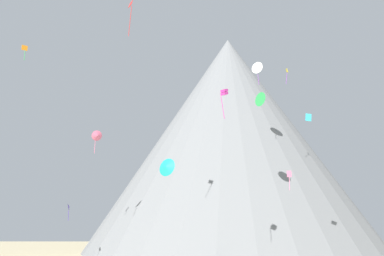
{
  "coord_description": "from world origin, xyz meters",
  "views": [
    {
      "loc": [
        5.5,
        -32.34,
        4.77
      ],
      "look_at": [
        3.44,
        37.5,
        21.86
      ],
      "focal_mm": 39.95,
      "sensor_mm": 36.0,
      "label": 1
    }
  ],
  "objects_px": {
    "kite_white_high": "(257,68)",
    "kite_pink_low": "(289,176)",
    "kite_green_high": "(261,99)",
    "kite_cyan_mid": "(308,117)",
    "kite_teal_low": "(166,167)",
    "kite_red_high": "(130,10)",
    "rock_massif": "(236,146)",
    "kite_magenta_mid": "(224,93)",
    "kite_yellow_high": "(287,73)",
    "kite_indigo_low": "(69,207)",
    "kite_orange_high": "(25,49)",
    "kite_rainbow_mid": "(97,136)"
  },
  "relations": [
    {
      "from": "rock_massif",
      "to": "kite_white_high",
      "type": "xyz_separation_m",
      "value": [
        2.38,
        -27.21,
        10.16
      ]
    },
    {
      "from": "kite_indigo_low",
      "to": "kite_teal_low",
      "type": "distance_m",
      "value": 29.2
    },
    {
      "from": "kite_yellow_high",
      "to": "kite_cyan_mid",
      "type": "bearing_deg",
      "value": 42.14
    },
    {
      "from": "rock_massif",
      "to": "kite_indigo_low",
      "type": "bearing_deg",
      "value": -138.07
    },
    {
      "from": "kite_orange_high",
      "to": "kite_indigo_low",
      "type": "distance_m",
      "value": 28.51
    },
    {
      "from": "kite_green_high",
      "to": "kite_teal_low",
      "type": "bearing_deg",
      "value": 97.8
    },
    {
      "from": "kite_cyan_mid",
      "to": "kite_orange_high",
      "type": "bearing_deg",
      "value": -139.27
    },
    {
      "from": "kite_teal_low",
      "to": "kite_white_high",
      "type": "bearing_deg",
      "value": 87.62
    },
    {
      "from": "kite_magenta_mid",
      "to": "kite_yellow_high",
      "type": "bearing_deg",
      "value": 101.0
    },
    {
      "from": "kite_red_high",
      "to": "kite_green_high",
      "type": "bearing_deg",
      "value": 136.23
    },
    {
      "from": "kite_white_high",
      "to": "kite_magenta_mid",
      "type": "height_order",
      "value": "kite_white_high"
    },
    {
      "from": "kite_orange_high",
      "to": "kite_yellow_high",
      "type": "height_order",
      "value": "kite_yellow_high"
    },
    {
      "from": "rock_massif",
      "to": "kite_pink_low",
      "type": "distance_m",
      "value": 53.71
    },
    {
      "from": "kite_cyan_mid",
      "to": "kite_magenta_mid",
      "type": "bearing_deg",
      "value": -111.18
    },
    {
      "from": "kite_orange_high",
      "to": "kite_white_high",
      "type": "relative_size",
      "value": 0.52
    },
    {
      "from": "kite_indigo_low",
      "to": "kite_teal_low",
      "type": "bearing_deg",
      "value": -152.76
    },
    {
      "from": "kite_yellow_high",
      "to": "kite_red_high",
      "type": "height_order",
      "value": "kite_red_high"
    },
    {
      "from": "rock_massif",
      "to": "kite_white_high",
      "type": "distance_m",
      "value": 29.14
    },
    {
      "from": "kite_rainbow_mid",
      "to": "kite_indigo_low",
      "type": "xyz_separation_m",
      "value": [
        -5.4,
        4.01,
        -12.13
      ]
    },
    {
      "from": "kite_green_high",
      "to": "kite_red_high",
      "type": "distance_m",
      "value": 26.45
    },
    {
      "from": "kite_green_high",
      "to": "kite_indigo_low",
      "type": "bearing_deg",
      "value": 41.42
    },
    {
      "from": "kite_indigo_low",
      "to": "kite_white_high",
      "type": "height_order",
      "value": "kite_white_high"
    },
    {
      "from": "kite_teal_low",
      "to": "rock_massif",
      "type": "bearing_deg",
      "value": 106.55
    },
    {
      "from": "kite_white_high",
      "to": "kite_pink_low",
      "type": "relative_size",
      "value": 1.9
    },
    {
      "from": "kite_white_high",
      "to": "kite_green_high",
      "type": "relative_size",
      "value": 1.88
    },
    {
      "from": "kite_rainbow_mid",
      "to": "kite_teal_low",
      "type": "height_order",
      "value": "kite_rainbow_mid"
    },
    {
      "from": "kite_magenta_mid",
      "to": "kite_red_high",
      "type": "bearing_deg",
      "value": -136.89
    },
    {
      "from": "kite_yellow_high",
      "to": "kite_cyan_mid",
      "type": "relative_size",
      "value": 2.49
    },
    {
      "from": "kite_white_high",
      "to": "kite_yellow_high",
      "type": "height_order",
      "value": "kite_white_high"
    },
    {
      "from": "kite_indigo_low",
      "to": "kite_red_high",
      "type": "relative_size",
      "value": 0.58
    },
    {
      "from": "kite_rainbow_mid",
      "to": "kite_red_high",
      "type": "height_order",
      "value": "kite_red_high"
    },
    {
      "from": "kite_white_high",
      "to": "kite_red_high",
      "type": "height_order",
      "value": "kite_white_high"
    },
    {
      "from": "kite_indigo_low",
      "to": "kite_yellow_high",
      "type": "distance_m",
      "value": 47.2
    },
    {
      "from": "rock_massif",
      "to": "kite_cyan_mid",
      "type": "height_order",
      "value": "rock_massif"
    },
    {
      "from": "kite_rainbow_mid",
      "to": "kite_green_high",
      "type": "relative_size",
      "value": 1.63
    },
    {
      "from": "kite_yellow_high",
      "to": "kite_red_high",
      "type": "bearing_deg",
      "value": -8.06
    },
    {
      "from": "kite_orange_high",
      "to": "kite_green_high",
      "type": "distance_m",
      "value": 38.91
    },
    {
      "from": "kite_green_high",
      "to": "kite_cyan_mid",
      "type": "height_order",
      "value": "kite_green_high"
    },
    {
      "from": "kite_cyan_mid",
      "to": "kite_yellow_high",
      "type": "bearing_deg",
      "value": 127.91
    },
    {
      "from": "kite_green_high",
      "to": "kite_cyan_mid",
      "type": "xyz_separation_m",
      "value": [
        6.12,
        -6.67,
        -5.01
      ]
    },
    {
      "from": "rock_massif",
      "to": "kite_orange_high",
      "type": "height_order",
      "value": "rock_massif"
    },
    {
      "from": "kite_indigo_low",
      "to": "kite_green_high",
      "type": "relative_size",
      "value": 1.22
    },
    {
      "from": "kite_indigo_low",
      "to": "kite_cyan_mid",
      "type": "relative_size",
      "value": 2.48
    },
    {
      "from": "kite_rainbow_mid",
      "to": "kite_pink_low",
      "type": "bearing_deg",
      "value": -60.79
    },
    {
      "from": "kite_rainbow_mid",
      "to": "kite_cyan_mid",
      "type": "xyz_separation_m",
      "value": [
        34.68,
        -9.85,
        0.44
      ]
    },
    {
      "from": "kite_pink_low",
      "to": "kite_teal_low",
      "type": "height_order",
      "value": "kite_teal_low"
    },
    {
      "from": "kite_indigo_low",
      "to": "kite_magenta_mid",
      "type": "height_order",
      "value": "kite_magenta_mid"
    },
    {
      "from": "kite_magenta_mid",
      "to": "kite_cyan_mid",
      "type": "height_order",
      "value": "kite_magenta_mid"
    },
    {
      "from": "kite_green_high",
      "to": "kite_magenta_mid",
      "type": "bearing_deg",
      "value": 117.92
    },
    {
      "from": "kite_indigo_low",
      "to": "kite_pink_low",
      "type": "relative_size",
      "value": 1.23
    }
  ]
}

